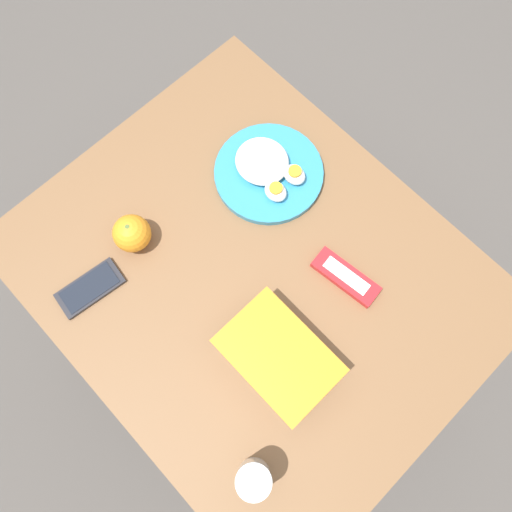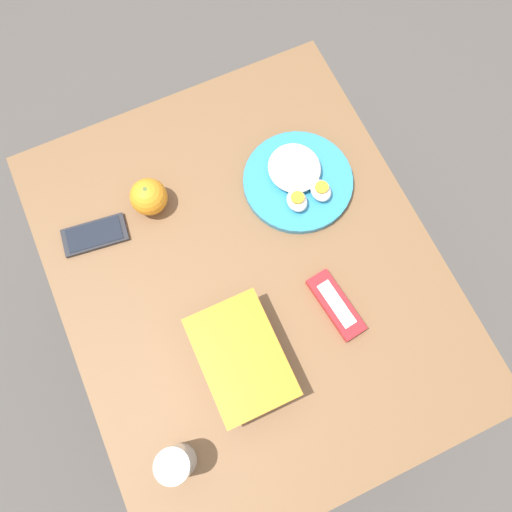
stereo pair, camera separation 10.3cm
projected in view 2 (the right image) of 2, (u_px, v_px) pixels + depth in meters
The scene contains 8 objects.
ground_plane at pixel (251, 328), 1.74m from camera, with size 10.00×10.00×0.00m, color #4C4742.
table at pixel (249, 287), 1.17m from camera, with size 0.95×0.78×0.73m.
food_container at pixel (241, 359), 0.96m from camera, with size 0.22×0.15×0.08m.
orange_fruit at pixel (149, 197), 1.06m from camera, with size 0.08×0.08×0.08m.
rice_plate at pixel (298, 179), 1.09m from camera, with size 0.24×0.24×0.05m.
candy_bar at pixel (336, 305), 1.02m from camera, with size 0.15×0.07×0.02m.
cell_phone at pixel (95, 235), 1.07m from camera, with size 0.08×0.14×0.01m.
drinking_glass at pixel (176, 463), 0.89m from camera, with size 0.06×0.06×0.11m.
Camera 2 is at (-0.26, 0.10, 1.74)m, focal length 35.00 mm.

